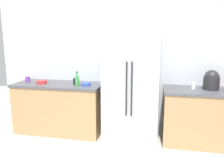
{
  "coord_description": "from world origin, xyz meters",
  "views": [
    {
      "loc": [
        0.69,
        -2.42,
        1.74
      ],
      "look_at": [
        0.08,
        0.43,
        1.14
      ],
      "focal_mm": 38.28,
      "sensor_mm": 36.0,
      "label": 1
    }
  ],
  "objects_px": {
    "refrigerator": "(132,85)",
    "cup_c": "(75,81)",
    "rice_cooker": "(212,80)",
    "cup_b": "(28,79)",
    "bowl_b": "(86,84)",
    "cup_a": "(193,86)",
    "bottle_a": "(77,81)",
    "bowl_a": "(42,82)"
  },
  "relations": [
    {
      "from": "refrigerator",
      "to": "cup_c",
      "type": "bearing_deg",
      "value": -179.89
    },
    {
      "from": "rice_cooker",
      "to": "cup_b",
      "type": "relative_size",
      "value": 3.22
    },
    {
      "from": "rice_cooker",
      "to": "bowl_b",
      "type": "height_order",
      "value": "rice_cooker"
    },
    {
      "from": "cup_a",
      "to": "cup_b",
      "type": "xyz_separation_m",
      "value": [
        -2.9,
        -0.01,
        -0.0
      ]
    },
    {
      "from": "bottle_a",
      "to": "cup_c",
      "type": "height_order",
      "value": "bottle_a"
    },
    {
      "from": "bottle_a",
      "to": "cup_a",
      "type": "bearing_deg",
      "value": 5.57
    },
    {
      "from": "rice_cooker",
      "to": "cup_a",
      "type": "distance_m",
      "value": 0.29
    },
    {
      "from": "bottle_a",
      "to": "cup_c",
      "type": "xyz_separation_m",
      "value": [
        -0.09,
        0.14,
        -0.04
      ]
    },
    {
      "from": "bowl_a",
      "to": "bowl_b",
      "type": "distance_m",
      "value": 0.82
    },
    {
      "from": "cup_b",
      "to": "refrigerator",
      "type": "bearing_deg",
      "value": -1.04
    },
    {
      "from": "cup_a",
      "to": "cup_b",
      "type": "distance_m",
      "value": 2.9
    },
    {
      "from": "refrigerator",
      "to": "cup_c",
      "type": "xyz_separation_m",
      "value": [
        -0.99,
        -0.0,
        0.02
      ]
    },
    {
      "from": "refrigerator",
      "to": "cup_b",
      "type": "height_order",
      "value": "refrigerator"
    },
    {
      "from": "rice_cooker",
      "to": "cup_b",
      "type": "bearing_deg",
      "value": -179.4
    },
    {
      "from": "refrigerator",
      "to": "bottle_a",
      "type": "distance_m",
      "value": 0.92
    },
    {
      "from": "rice_cooker",
      "to": "bottle_a",
      "type": "height_order",
      "value": "rice_cooker"
    },
    {
      "from": "cup_b",
      "to": "bowl_b",
      "type": "height_order",
      "value": "cup_b"
    },
    {
      "from": "rice_cooker",
      "to": "cup_a",
      "type": "height_order",
      "value": "rice_cooker"
    },
    {
      "from": "refrigerator",
      "to": "cup_a",
      "type": "height_order",
      "value": "refrigerator"
    },
    {
      "from": "cup_b",
      "to": "bowl_b",
      "type": "relative_size",
      "value": 0.61
    },
    {
      "from": "bottle_a",
      "to": "bowl_a",
      "type": "height_order",
      "value": "bottle_a"
    },
    {
      "from": "rice_cooker",
      "to": "cup_a",
      "type": "xyz_separation_m",
      "value": [
        -0.27,
        -0.03,
        -0.09
      ]
    },
    {
      "from": "rice_cooker",
      "to": "bottle_a",
      "type": "xyz_separation_m",
      "value": [
        -2.15,
        -0.21,
        -0.05
      ]
    },
    {
      "from": "cup_c",
      "to": "bowl_a",
      "type": "bearing_deg",
      "value": -173.76
    },
    {
      "from": "bowl_b",
      "to": "cup_a",
      "type": "bearing_deg",
      "value": 3.47
    },
    {
      "from": "cup_b",
      "to": "cup_c",
      "type": "xyz_separation_m",
      "value": [
        0.94,
        -0.04,
        0.0
      ]
    },
    {
      "from": "cup_b",
      "to": "bowl_a",
      "type": "height_order",
      "value": "cup_b"
    },
    {
      "from": "cup_b",
      "to": "bowl_a",
      "type": "relative_size",
      "value": 0.54
    },
    {
      "from": "cup_c",
      "to": "bowl_b",
      "type": "height_order",
      "value": "cup_c"
    },
    {
      "from": "bottle_a",
      "to": "bowl_a",
      "type": "bearing_deg",
      "value": 173.85
    },
    {
      "from": "rice_cooker",
      "to": "bowl_a",
      "type": "relative_size",
      "value": 1.73
    },
    {
      "from": "bottle_a",
      "to": "cup_c",
      "type": "distance_m",
      "value": 0.17
    },
    {
      "from": "cup_b",
      "to": "rice_cooker",
      "type": "bearing_deg",
      "value": 0.6
    },
    {
      "from": "cup_a",
      "to": "bowl_a",
      "type": "height_order",
      "value": "cup_a"
    },
    {
      "from": "cup_a",
      "to": "cup_c",
      "type": "height_order",
      "value": "same"
    },
    {
      "from": "rice_cooker",
      "to": "bowl_b",
      "type": "xyz_separation_m",
      "value": [
        -2.02,
        -0.13,
        -0.12
      ]
    },
    {
      "from": "refrigerator",
      "to": "bowl_b",
      "type": "xyz_separation_m",
      "value": [
        -0.77,
        -0.06,
        -0.01
      ]
    },
    {
      "from": "cup_b",
      "to": "bottle_a",
      "type": "bearing_deg",
      "value": -9.83
    },
    {
      "from": "cup_b",
      "to": "bowl_b",
      "type": "distance_m",
      "value": 1.16
    },
    {
      "from": "bottle_a",
      "to": "cup_b",
      "type": "xyz_separation_m",
      "value": [
        -1.02,
        0.18,
        -0.05
      ]
    },
    {
      "from": "bottle_a",
      "to": "bowl_b",
      "type": "distance_m",
      "value": 0.17
    },
    {
      "from": "bottle_a",
      "to": "rice_cooker",
      "type": "bearing_deg",
      "value": 5.59
    }
  ]
}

